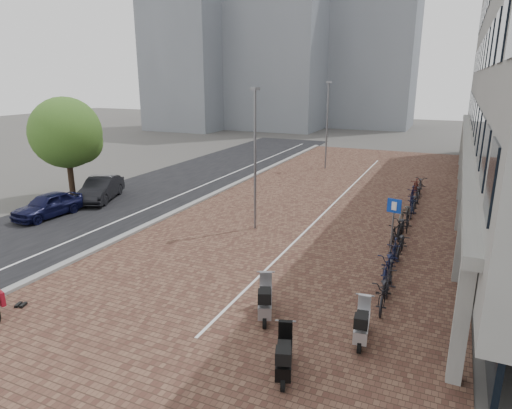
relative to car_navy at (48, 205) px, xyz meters
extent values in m
plane|color=#474442|center=(10.79, -3.56, -0.64)|extent=(140.00, 140.00, 0.00)
cube|color=brown|center=(12.79, 8.44, -0.63)|extent=(14.50, 42.00, 0.04)
cube|color=black|center=(1.79, 8.44, -0.63)|extent=(8.00, 50.00, 0.03)
cube|color=gray|center=(5.69, 8.44, -0.57)|extent=(0.35, 42.00, 0.14)
cube|color=white|center=(3.79, 8.44, -0.62)|extent=(0.12, 44.00, 0.00)
cube|color=white|center=(12.99, 8.44, -0.60)|extent=(0.10, 30.00, 0.00)
cube|color=black|center=(20.39, 12.44, 1.06)|extent=(0.15, 38.00, 3.20)
cube|color=gray|center=(20.19, 12.44, 2.81)|extent=(1.60, 38.00, 0.30)
cube|color=gray|center=(19.59, -5.56, 1.06)|extent=(0.35, 0.35, 3.40)
cube|color=gray|center=(19.59, 0.44, 1.06)|extent=(0.35, 0.35, 3.40)
cube|color=gray|center=(19.59, 6.44, 1.06)|extent=(0.35, 0.35, 3.40)
cube|color=gray|center=(19.59, 12.44, 1.06)|extent=(0.35, 0.35, 3.40)
cube|color=gray|center=(19.59, 18.44, 1.06)|extent=(0.35, 0.35, 3.40)
cube|color=gray|center=(19.59, 24.44, 1.06)|extent=(0.35, 0.35, 3.40)
cube|color=gray|center=(19.59, 30.44, 1.06)|extent=(0.35, 0.35, 3.40)
cube|color=gray|center=(-5.21, 44.44, 15.36)|extent=(14.00, 12.00, 32.00)
cube|color=gray|center=(6.79, 51.44, 12.36)|extent=(12.00, 10.00, 26.00)
cube|color=gray|center=(-15.21, 38.44, 9.36)|extent=(10.00, 10.00, 20.00)
imported|color=black|center=(0.00, 0.00, 0.00)|extent=(1.72, 3.83, 1.28)
imported|color=black|center=(0.19, 3.65, 0.06)|extent=(2.96, 4.46, 1.39)
cylinder|color=slate|center=(17.15, 1.19, 0.56)|extent=(0.07, 0.07, 2.39)
cube|color=#0C34A7|center=(17.15, 1.16, 1.69)|extent=(0.54, 0.15, 0.54)
cylinder|color=slate|center=(10.64, 2.67, 2.64)|extent=(0.12, 0.12, 6.55)
cylinder|color=gray|center=(9.73, 18.29, 2.70)|extent=(0.12, 0.12, 6.67)
cylinder|color=#382619|center=(-1.76, 3.34, 0.67)|extent=(0.34, 0.34, 2.62)
sphere|color=#395E20|center=(-1.76, 3.34, 3.29)|extent=(4.12, 4.12, 4.12)
sphere|color=#395E20|center=(-1.29, 3.91, 2.73)|extent=(2.62, 2.62, 2.62)
imported|color=black|center=(17.47, -2.56, -0.12)|extent=(0.82, 2.02, 1.04)
imported|color=black|center=(17.48, -1.41, -0.11)|extent=(0.58, 1.77, 1.05)
imported|color=#131735|center=(17.29, -0.26, -0.12)|extent=(0.70, 1.98, 1.04)
imported|color=black|center=(17.32, 0.89, -0.11)|extent=(0.53, 1.76, 1.05)
imported|color=black|center=(17.45, 2.04, -0.12)|extent=(0.69, 1.97, 1.04)
imported|color=black|center=(17.12, 3.19, -0.11)|extent=(0.80, 1.81, 1.05)
imported|color=black|center=(17.20, 4.34, -0.12)|extent=(0.70, 1.98, 1.04)
imported|color=black|center=(17.33, 5.49, -0.11)|extent=(0.67, 1.79, 1.05)
imported|color=#57554F|center=(17.10, 6.64, -0.12)|extent=(0.97, 2.05, 1.04)
imported|color=#121932|center=(17.32, 7.79, -0.11)|extent=(0.57, 1.77, 1.05)
imported|color=black|center=(17.36, 8.94, -0.12)|extent=(0.80, 2.01, 1.04)
imported|color=black|center=(17.09, 10.09, -0.11)|extent=(0.51, 1.75, 1.05)
imported|color=black|center=(17.33, 11.24, -0.12)|extent=(0.89, 2.03, 1.04)
imported|color=#4C1814|center=(17.07, 12.39, -0.11)|extent=(0.65, 1.79, 1.05)
imported|color=black|center=(17.28, 13.54, -0.12)|extent=(0.81, 2.01, 1.04)
camera|label=1|loc=(19.00, -15.82, 6.43)|focal=31.22mm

